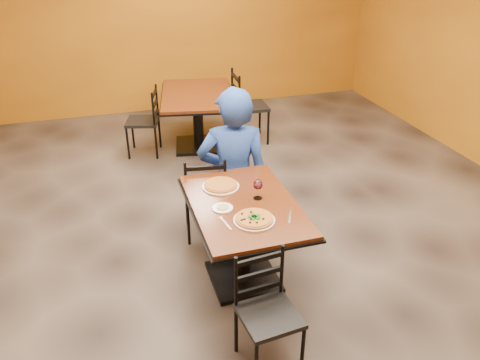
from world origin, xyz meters
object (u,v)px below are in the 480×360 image
object	(u,v)px
table_second	(198,107)
pizza_far	(221,185)
plate_far	(221,186)
table_main	(244,224)
pizza_main	(254,218)
side_plate	(223,208)
chair_main_far	(205,194)
chair_second_left	(142,122)
chair_second_right	(250,107)
wine_glass	(258,188)
plate_main	(254,220)
diner	(233,160)
chair_main_near	(269,317)

from	to	relation	value
table_second	pizza_far	world-z (taller)	pizza_far
plate_far	table_main	bearing A→B (deg)	-71.57
pizza_main	plate_far	world-z (taller)	pizza_main
plate_far	side_plate	bearing A→B (deg)	-102.50
chair_main_far	chair_second_left	bearing A→B (deg)	-71.84
side_plate	plate_far	bearing A→B (deg)	77.50
chair_second_right	plate_far	xyz separation A→B (m)	(-1.08, -2.52, 0.26)
side_plate	wine_glass	distance (m)	0.33
chair_second_right	plate_main	size ratio (longest dim) A/B	3.18
diner	pizza_far	distance (m)	0.60
chair_second_right	plate_main	distance (m)	3.26
chair_main_near	side_plate	distance (m)	0.93
plate_far	wine_glass	world-z (taller)	wine_glass
chair_second_right	pizza_main	xyz separation A→B (m)	(-0.98, -3.10, 0.28)
pizza_far	wine_glass	world-z (taller)	wine_glass
plate_main	chair_main_far	bearing A→B (deg)	97.43
pizza_far	table_main	bearing A→B (deg)	-71.57
chair_second_right	pizza_main	bearing A→B (deg)	165.09
chair_main_near	pizza_main	xyz separation A→B (m)	(0.10, 0.63, 0.36)
diner	wine_glass	bearing A→B (deg)	101.14
chair_main_far	chair_second_right	bearing A→B (deg)	-109.74
table_main	diner	xyz separation A→B (m)	(0.16, 0.85, 0.16)
chair_second_left	pizza_far	xyz separation A→B (m)	(0.37, -2.52, 0.33)
chair_second_left	chair_second_right	xyz separation A→B (m)	(1.46, 0.00, 0.05)
chair_second_right	pizza_main	distance (m)	3.26
diner	side_plate	xyz separation A→B (m)	(-0.34, -0.88, 0.04)
wine_glass	chair_second_right	bearing A→B (deg)	73.07
pizza_far	chair_second_left	bearing A→B (deg)	98.39
chair_second_left	plate_main	xyz separation A→B (m)	(0.47, -3.10, 0.32)
chair_main_far	plate_far	distance (m)	0.57
chair_main_near	diner	xyz separation A→B (m)	(0.26, 1.74, 0.30)
table_main	table_second	world-z (taller)	same
chair_second_right	chair_main_far	bearing A→B (deg)	154.12
plate_main	pizza_main	bearing A→B (deg)	0.00
table_second	chair_main_near	bearing A→B (deg)	-95.42
chair_main_near	chair_second_right	bearing A→B (deg)	68.00
side_plate	chair_main_near	bearing A→B (deg)	-84.83
table_second	chair_second_left	size ratio (longest dim) A/B	1.73
chair_second_right	wine_glass	xyz separation A→B (m)	(-0.85, -2.79, 0.35)
chair_second_left	pizza_main	bearing A→B (deg)	24.42
table_main	chair_main_far	distance (m)	0.80
diner	wine_glass	distance (m)	0.82
chair_main_near	diner	bearing A→B (deg)	75.56
table_second	chair_second_left	bearing A→B (deg)	180.00
plate_main	diner	bearing A→B (deg)	81.58
chair_main_near	diner	distance (m)	1.78
chair_main_far	side_plate	world-z (taller)	chair_main_far
table_main	side_plate	bearing A→B (deg)	-170.64
pizza_far	plate_main	bearing A→B (deg)	-79.96
plate_main	chair_main_near	bearing A→B (deg)	-99.01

